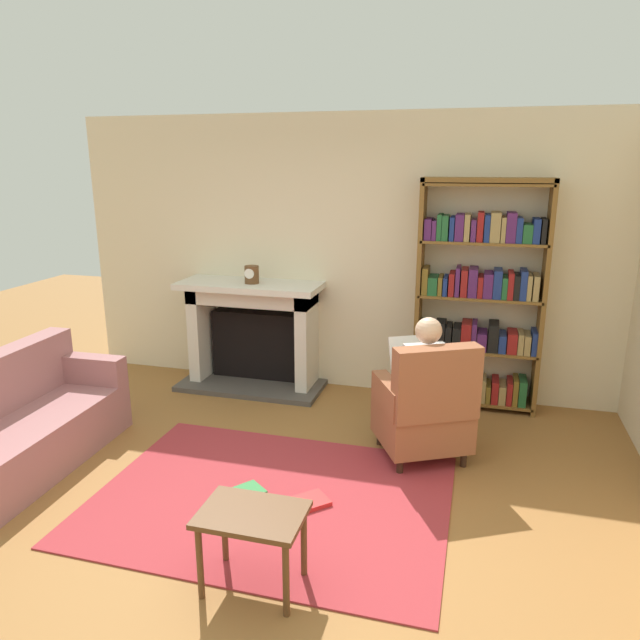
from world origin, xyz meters
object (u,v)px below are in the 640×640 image
at_px(side_table, 252,524).
at_px(armchair_reading, 426,409).
at_px(fireplace, 254,330).
at_px(sofa_floral, 19,427).
at_px(bookshelf, 479,300).
at_px(mantel_clock, 252,275).
at_px(seated_reader, 421,379).

bearing_deg(side_table, armchair_reading, 65.99).
xyz_separation_m(fireplace, sofa_floral, (-1.07, -2.08, -0.26)).
distance_m(bookshelf, side_table, 3.13).
bearing_deg(mantel_clock, armchair_reading, -30.07).
bearing_deg(fireplace, mantel_clock, -70.41).
distance_m(fireplace, armchair_reading, 2.19).
relative_size(fireplace, mantel_clock, 8.47).
height_order(bookshelf, sofa_floral, bookshelf).
distance_m(bookshelf, seated_reader, 1.23).
bearing_deg(armchair_reading, mantel_clock, -57.79).
bearing_deg(armchair_reading, fireplace, -59.61).
bearing_deg(sofa_floral, mantel_clock, -31.12).
height_order(fireplace, seated_reader, seated_reader).
bearing_deg(fireplace, armchair_reading, -31.89).
distance_m(bookshelf, sofa_floral, 3.95).
relative_size(fireplace, armchair_reading, 1.51).
bearing_deg(armchair_reading, bookshelf, -133.77).
relative_size(armchair_reading, side_table, 1.73).
relative_size(fireplace, seated_reader, 1.28).
xyz_separation_m(mantel_clock, bookshelf, (2.16, 0.14, -0.15)).
distance_m(sofa_floral, side_table, 2.31).
relative_size(mantel_clock, bookshelf, 0.08).
height_order(mantel_clock, armchair_reading, mantel_clock).
xyz_separation_m(fireplace, mantel_clock, (0.04, -0.10, 0.60)).
distance_m(fireplace, mantel_clock, 0.61).
xyz_separation_m(bookshelf, sofa_floral, (-3.27, -2.11, -0.71)).
relative_size(fireplace, side_table, 2.61).
distance_m(seated_reader, side_table, 1.93).
bearing_deg(mantel_clock, fireplace, 109.59).
relative_size(armchair_reading, seated_reader, 0.85).
bearing_deg(bookshelf, mantel_clock, -176.42).
bearing_deg(sofa_floral, fireplace, -29.13).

